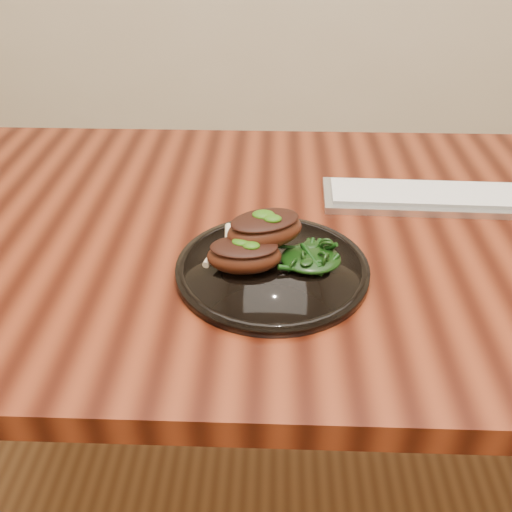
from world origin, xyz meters
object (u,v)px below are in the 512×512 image
(lamb_chop_front, at_px, (244,254))
(greens_heap, at_px, (311,255))
(keyboard, at_px, (434,197))
(desk, at_px, (362,268))
(plate, at_px, (272,269))

(lamb_chop_front, height_order, greens_heap, lamb_chop_front)
(lamb_chop_front, relative_size, keyboard, 0.29)
(keyboard, bearing_deg, lamb_chop_front, -143.51)
(desk, bearing_deg, lamb_chop_front, -142.71)
(lamb_chop_front, bearing_deg, desk, 37.29)
(plate, xyz_separation_m, greens_heap, (0.05, 0.00, 0.02))
(plate, relative_size, greens_heap, 3.19)
(desk, height_order, plate, plate)
(plate, xyz_separation_m, keyboard, (0.28, 0.22, -0.00))
(plate, height_order, lamb_chop_front, lamb_chop_front)
(plate, distance_m, greens_heap, 0.06)
(desk, xyz_separation_m, plate, (-0.15, -0.14, 0.09))
(desk, height_order, keyboard, keyboard)
(greens_heap, height_order, keyboard, greens_heap)
(greens_heap, bearing_deg, keyboard, 44.51)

